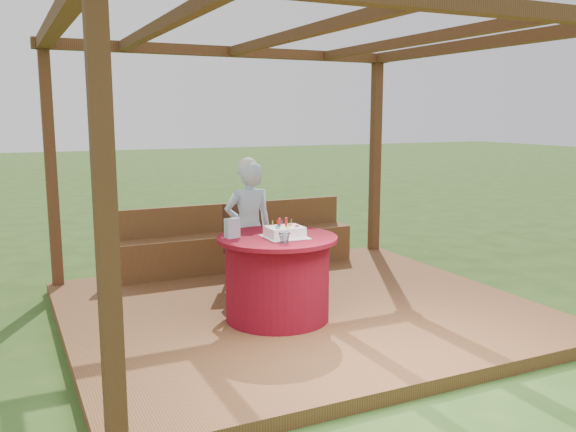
# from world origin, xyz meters

# --- Properties ---
(ground) EXTENTS (60.00, 60.00, 0.00)m
(ground) POSITION_xyz_m (0.00, 0.00, 0.00)
(ground) COLOR #294918
(ground) RESTS_ON ground
(deck) EXTENTS (4.50, 4.00, 0.12)m
(deck) POSITION_xyz_m (0.00, 0.00, 0.06)
(deck) COLOR brown
(deck) RESTS_ON ground
(pergola) EXTENTS (4.50, 4.00, 2.72)m
(pergola) POSITION_xyz_m (0.00, 0.00, 2.41)
(pergola) COLOR brown
(pergola) RESTS_ON deck
(bench) EXTENTS (3.00, 0.42, 0.80)m
(bench) POSITION_xyz_m (0.00, 1.72, 0.38)
(bench) COLOR brown
(bench) RESTS_ON deck
(table) EXTENTS (1.12, 1.12, 0.79)m
(table) POSITION_xyz_m (-0.36, -0.27, 0.52)
(table) COLOR maroon
(table) RESTS_ON deck
(chair) EXTENTS (0.58, 0.58, 0.91)m
(chair) POSITION_xyz_m (-0.22, 0.96, 0.63)
(chair) COLOR #3D2013
(chair) RESTS_ON deck
(elderly_woman) EXTENTS (0.54, 0.37, 1.47)m
(elderly_woman) POSITION_xyz_m (-0.31, 0.58, 0.86)
(elderly_woman) COLOR #99C3E3
(elderly_woman) RESTS_ON deck
(birthday_cake) EXTENTS (0.38, 0.38, 0.17)m
(birthday_cake) POSITION_xyz_m (-0.31, -0.34, 0.97)
(birthday_cake) COLOR white
(birthday_cake) RESTS_ON table
(gift_bag) EXTENTS (0.14, 0.10, 0.18)m
(gift_bag) POSITION_xyz_m (-0.76, -0.16, 1.00)
(gift_bag) COLOR #C17DA9
(gift_bag) RESTS_ON table
(drinking_glass) EXTENTS (0.12, 0.12, 0.10)m
(drinking_glass) POSITION_xyz_m (-0.42, -0.57, 0.96)
(drinking_glass) COLOR white
(drinking_glass) RESTS_ON table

